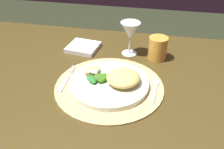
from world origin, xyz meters
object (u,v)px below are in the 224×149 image
dining_table (100,104)px  fork (66,79)px  amber_tumbler (158,48)px  napkin (83,47)px  spoon (156,87)px  dinner_plate (109,83)px  wine_glass (130,32)px

dining_table → fork: size_ratio=8.14×
dining_table → amber_tumbler: size_ratio=14.24×
fork → napkin: size_ratio=1.29×
amber_tumbler → napkin: bearing=177.0°
spoon → dinner_plate: bearing=-171.8°
fork → dinner_plate: bearing=-1.0°
spoon → napkin: napkin is taller
dining_table → fork: bearing=-167.2°
napkin → wine_glass: bearing=-0.4°
fork → spoon: (0.32, 0.02, 0.00)m
dining_table → wine_glass: bearing=70.1°
wine_glass → amber_tumbler: (0.12, -0.02, -0.06)m
dinner_plate → wine_glass: bearing=81.9°
dining_table → fork: (-0.12, -0.03, 0.12)m
dinner_plate → wine_glass: wine_glass is taller
dinner_plate → spoon: (0.16, 0.02, -0.01)m
fork → napkin: napkin is taller
dining_table → dinner_plate: (0.04, -0.03, 0.13)m
wine_glass → napkin: bearing=179.6°
dinner_plate → wine_glass: size_ratio=1.93×
dinner_plate → spoon: dinner_plate is taller
spoon → amber_tumbler: size_ratio=1.41×
spoon → fork: bearing=-176.3°
dining_table → napkin: 0.28m
napkin → amber_tumbler: size_ratio=1.35×
spoon → wine_glass: (-0.13, 0.23, 0.09)m
amber_tumbler → wine_glass: bearing=172.4°
dining_table → wine_glass: 0.32m
dining_table → napkin: napkin is taller
spoon → wine_glass: 0.28m
fork → amber_tumbler: size_ratio=1.75×
spoon → wine_glass: size_ratio=0.94×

